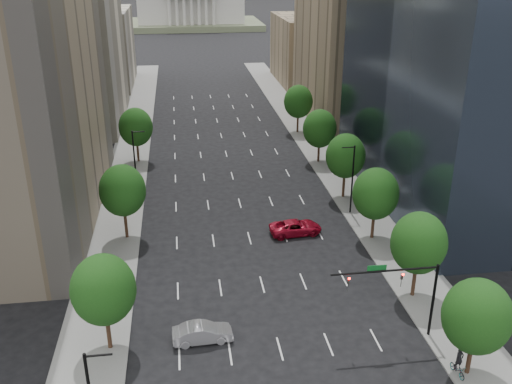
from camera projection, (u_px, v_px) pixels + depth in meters
name	position (u px, v px, depth m)	size (l,w,h in m)	color
sidewalk_left	(120.00, 209.00, 72.60)	(6.00, 200.00, 0.15)	slate
sidewalk_right	(354.00, 196.00, 76.53)	(6.00, 200.00, 0.15)	slate
midrise_cream_left	(77.00, 29.00, 103.77)	(14.00, 30.00, 35.00)	beige
filler_left	(102.00, 48.00, 137.18)	(14.00, 26.00, 18.00)	beige
parking_tan_right	(345.00, 40.00, 108.36)	(14.00, 30.00, 30.00)	#8C7759
filler_right	(306.00, 50.00, 141.17)	(14.00, 26.00, 16.00)	#8C7759
tree_right_0	(477.00, 316.00, 42.36)	(5.20, 5.20, 8.39)	#382316
tree_right_1	(419.00, 243.00, 52.25)	(5.20, 5.20, 8.75)	#382316
tree_right_2	(376.00, 194.00, 63.24)	(5.20, 5.20, 8.61)	#382316
tree_right_3	(346.00, 156.00, 74.07)	(5.20, 5.20, 8.89)	#382316
tree_right_4	(320.00, 129.00, 87.00)	(5.20, 5.20, 8.46)	#382316
tree_right_5	(298.00, 102.00, 101.47)	(5.20, 5.20, 8.75)	#382316
tree_left_0	(103.00, 290.00, 45.05)	(5.20, 5.20, 8.75)	#382316
tree_left_1	(123.00, 190.00, 63.20)	(5.20, 5.20, 8.97)	#382316
tree_left_2	(136.00, 127.00, 87.01)	(5.20, 5.20, 8.68)	#382316
streetlight_rn	(352.00, 178.00, 69.85)	(1.70, 0.20, 9.00)	black
streetlight_ln	(135.00, 160.00, 75.55)	(1.70, 0.20, 9.00)	black
traffic_signal	(407.00, 286.00, 46.56)	(9.12, 0.40, 7.38)	black
capitol	(190.00, 7.00, 244.15)	(60.00, 40.00, 35.20)	#596647
foothills	(215.00, 23.00, 585.42)	(720.00, 413.00, 263.00)	olive
car_silver	(202.00, 333.00, 47.87)	(1.77, 5.08, 1.67)	#A4A3A9
car_red_far	(296.00, 227.00, 66.15)	(2.81, 6.10, 1.69)	maroon
cyclist	(458.00, 366.00, 43.84)	(0.91, 1.93, 2.46)	black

